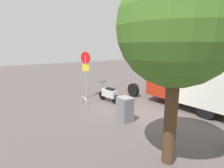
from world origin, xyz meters
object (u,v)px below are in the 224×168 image
Objects in this scene: motorcycle at (109,94)px; utility_cabinet at (125,109)px; street_tree at (177,28)px; stop_sign at (86,68)px; bike_rack_hoop at (84,103)px; box_truck_near at (208,81)px.

motorcycle is 1.62× the size of utility_cabinet.
stop_sign is at bearing -10.10° from street_tree.
motorcycle is at bearing -114.46° from bike_rack_hoop.
street_tree reaches higher than stop_sign.
box_truck_near is 7.14m from stop_sign.
stop_sign reaches higher than motorcycle.
bike_rack_hoop is at bearing 5.61° from utility_cabinet.
utility_cabinet is at bearing -16.63° from street_tree.
motorcycle is at bearing 34.72° from box_truck_near.
motorcycle is 2.13× the size of bike_rack_hoop.
utility_cabinet is at bearing 174.62° from stop_sign.
utility_cabinet is at bearing 153.43° from motorcycle.
stop_sign is 2.72× the size of utility_cabinet.
box_truck_near is at bearing -147.59° from stop_sign.
box_truck_near is 4.49× the size of motorcycle.
box_truck_near is at bearing -149.56° from motorcycle.
street_tree is 4.89× the size of utility_cabinet.
bike_rack_hoop is at bearing -5.14° from street_tree.
utility_cabinet is (-2.81, 1.08, 0.04)m from motorcycle.
utility_cabinet reaches higher than bike_rack_hoop.
motorcycle is 0.60× the size of stop_sign.
box_truck_near is at bearing -73.17° from street_tree.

